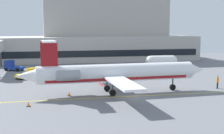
% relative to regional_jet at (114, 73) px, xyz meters
% --- Properties ---
extents(ground, '(120.00, 120.00, 0.11)m').
position_rel_regional_jet_xyz_m(ground, '(1.20, -3.11, -2.99)').
color(ground, slate).
extents(terminal_building, '(66.75, 15.20, 19.27)m').
position_rel_regional_jet_xyz_m(terminal_building, '(2.63, 45.17, 4.32)').
color(terminal_building, '#B7B2A8').
rests_on(terminal_building, ground).
extents(regional_jet, '(27.71, 22.33, 7.63)m').
position_rel_regional_jet_xyz_m(regional_jet, '(0.00, 0.00, 0.00)').
color(regional_jet, white).
rests_on(regional_jet, ground).
extents(baggage_tug, '(4.26, 3.40, 2.20)m').
position_rel_regional_jet_xyz_m(baggage_tug, '(-16.24, 27.12, -1.94)').
color(baggage_tug, '#19389E').
rests_on(baggage_tug, ground).
extents(pushback_tractor, '(4.51, 3.58, 1.83)m').
position_rel_regional_jet_xyz_m(pushback_tractor, '(-12.30, 16.10, -2.07)').
color(pushback_tractor, '#E5B20C').
rests_on(pushback_tractor, ground).
extents(fuel_tank, '(7.51, 2.59, 2.77)m').
position_rel_regional_jet_xyz_m(fuel_tank, '(16.60, 25.12, -1.40)').
color(fuel_tank, white).
rests_on(fuel_tank, ground).
extents(marshaller, '(0.66, 0.64, 2.03)m').
position_rel_regional_jet_xyz_m(marshaller, '(16.26, 0.13, -1.89)').
color(marshaller, '#191E33').
rests_on(marshaller, ground).
extents(safety_cone_alpha, '(0.47, 0.47, 0.55)m').
position_rel_regional_jet_xyz_m(safety_cone_alpha, '(-6.44, -0.30, -2.69)').
color(safety_cone_alpha, orange).
rests_on(safety_cone_alpha, ground).
extents(safety_cone_bravo, '(0.47, 0.47, 0.55)m').
position_rel_regional_jet_xyz_m(safety_cone_bravo, '(-11.69, -5.16, -2.69)').
color(safety_cone_bravo, orange).
rests_on(safety_cone_bravo, ground).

